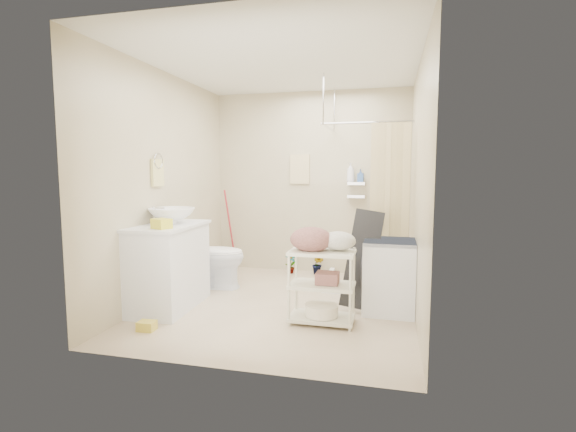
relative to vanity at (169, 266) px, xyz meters
name	(u,v)px	position (x,y,z in m)	size (l,w,h in m)	color
floor	(283,304)	(1.16, 0.40, -0.45)	(3.20, 3.20, 0.00)	beige
ceiling	(282,62)	(1.16, 0.40, 2.15)	(2.80, 3.20, 0.04)	silver
wall_back	(310,183)	(1.16, 2.00, 0.85)	(2.80, 0.04, 2.60)	#C3B997
wall_front	(226,194)	(1.16, -1.20, 0.85)	(2.80, 0.04, 2.60)	#C3B997
wall_left	(166,186)	(-0.24, 0.40, 0.85)	(0.04, 3.20, 2.60)	#C3B997
wall_right	(418,188)	(2.56, 0.40, 0.85)	(0.04, 3.20, 2.60)	#C3B997
vanity	(169,266)	(0.00, 0.00, 0.00)	(0.58, 1.03, 0.90)	silver
sink	(172,216)	(0.00, 0.08, 0.54)	(0.49, 0.49, 0.17)	white
counter_basket	(162,224)	(0.11, -0.31, 0.50)	(0.18, 0.14, 0.10)	yellow
floor_basket	(147,324)	(0.14, -0.66, -0.39)	(0.23, 0.17, 0.12)	gold
toilet	(212,255)	(0.12, 0.85, -0.04)	(0.46, 0.81, 0.83)	white
mop	(228,229)	(-0.09, 1.90, 0.14)	(0.11, 0.11, 1.19)	#B42532
potted_plant_a	(291,263)	(0.93, 1.78, -0.30)	(0.16, 0.11, 0.30)	brown
potted_plant_b	(318,264)	(1.31, 1.81, -0.30)	(0.17, 0.13, 0.30)	brown
hanging_towel	(300,169)	(1.01, 1.98, 1.05)	(0.28, 0.03, 0.42)	beige
towel_ring	(157,171)	(-0.22, 0.20, 1.02)	(0.04, 0.22, 0.34)	#E5D986
tp_holder	(172,235)	(-0.20, 0.45, 0.27)	(0.08, 0.12, 0.14)	white
shower	(367,204)	(2.01, 1.45, 0.60)	(1.10, 1.10, 2.10)	white
shampoo_bottle_a	(351,172)	(1.75, 1.92, 1.00)	(0.10, 0.10, 0.26)	white
shampoo_bottle_b	(360,176)	(1.88, 1.92, 0.96)	(0.08, 0.08, 0.18)	#34599E
washing_machine	(389,276)	(2.30, 0.42, -0.07)	(0.52, 0.53, 0.76)	silver
laundry_rack	(322,280)	(1.67, -0.08, -0.02)	(0.62, 0.36, 0.85)	beige
ironing_board	(362,259)	(2.02, 0.43, 0.10)	(0.31, 0.09, 1.09)	black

